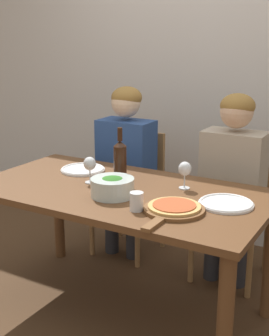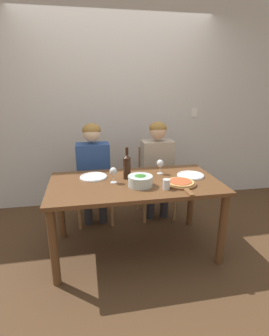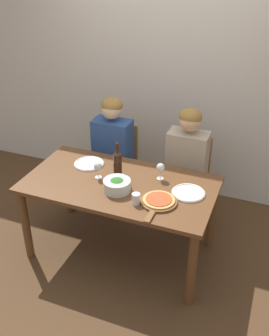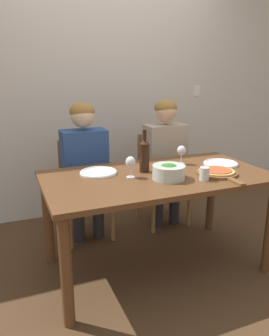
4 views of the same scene
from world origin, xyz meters
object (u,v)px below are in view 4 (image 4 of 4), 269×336
object	(u,v)px
person_woman	(85,160)
wine_glass_left	(131,163)
wine_glass_right	(181,151)
wine_bottle	(144,155)
water_tumbler	(204,174)
pizza_on_board	(218,173)
person_man	(166,152)
broccoli_bowl	(169,172)
chair_right	(160,174)
dinner_plate_right	(221,164)
chair_left	(83,184)
dinner_plate_left	(99,172)

from	to	relation	value
person_woman	wine_glass_left	distance (m)	0.68
wine_glass_left	wine_glass_right	distance (m)	0.53
wine_bottle	water_tumbler	size ratio (longest dim) A/B	3.49
person_woman	water_tumbler	xyz separation A→B (m)	(0.61, -0.89, 0.06)
person_woman	pizza_on_board	size ratio (longest dim) A/B	2.81
water_tumbler	wine_glass_left	bearing A→B (deg)	151.23
person_man	broccoli_bowl	bearing A→B (deg)	-116.18
chair_right	wine_glass_right	xyz separation A→B (m)	(-0.11, -0.58, 0.37)
person_man	dinner_plate_right	bearing A→B (deg)	-74.08
chair_left	dinner_plate_left	world-z (taller)	chair_left
person_man	dinner_plate_right	xyz separation A→B (m)	(0.17, -0.61, 0.02)
person_woman	broccoli_bowl	distance (m)	0.87
wine_glass_left	broccoli_bowl	bearing A→B (deg)	-28.56
dinner_plate_right	wine_glass_left	size ratio (longest dim) A/B	1.79
chair_right	person_man	bearing A→B (deg)	-90.00
chair_right	person_man	xyz separation A→B (m)	(0.00, -0.11, 0.25)
person_man	wine_glass_left	distance (m)	0.90
chair_left	dinner_plate_right	xyz separation A→B (m)	(0.95, -0.72, 0.28)
broccoli_bowl	dinner_plate_left	distance (m)	0.51
broccoli_bowl	dinner_plate_right	world-z (taller)	broccoli_bowl
person_woman	wine_glass_left	size ratio (longest dim) A/B	8.04
chair_left	wine_glass_right	bearing A→B (deg)	-41.16
person_man	pizza_on_board	distance (m)	0.82
wine_glass_right	person_woman	bearing A→B (deg)	144.50
dinner_plate_right	broccoli_bowl	bearing A→B (deg)	-163.46
wine_bottle	broccoli_bowl	xyz separation A→B (m)	(0.09, -0.22, -0.08)
broccoli_bowl	water_tumbler	xyz separation A→B (m)	(0.21, -0.12, -0.00)
chair_left	person_man	bearing A→B (deg)	-7.87
dinner_plate_left	pizza_on_board	distance (m)	0.86
chair_left	dinner_plate_right	distance (m)	1.22
dinner_plate_left	dinner_plate_right	xyz separation A→B (m)	(0.97, -0.14, 0.00)
dinner_plate_left	wine_glass_left	size ratio (longest dim) A/B	1.79
pizza_on_board	water_tumbler	distance (m)	0.18
wine_glass_right	wine_bottle	bearing A→B (deg)	-166.94
person_man	water_tumbler	world-z (taller)	person_man
chair_left	wine_glass_right	world-z (taller)	wine_glass_right
person_woman	wine_glass_left	bearing A→B (deg)	-75.71
pizza_on_board	person_woman	bearing A→B (deg)	133.07
wine_glass_right	water_tumbler	size ratio (longest dim) A/B	1.67
chair_right	wine_glass_right	world-z (taller)	wine_glass_right
person_man	chair_left	bearing A→B (deg)	172.13
person_woman	person_man	size ratio (longest dim) A/B	1.00
chair_right	wine_glass_left	distance (m)	1.04
wine_bottle	broccoli_bowl	size ratio (longest dim) A/B	1.39
wine_glass_right	broccoli_bowl	bearing A→B (deg)	-132.17
person_woman	person_man	bearing A→B (deg)	0.00
wine_bottle	dinner_plate_left	bearing A→B (deg)	165.24
wine_glass_right	water_tumbler	xyz separation A→B (m)	(-0.06, -0.42, -0.06)
person_man	water_tumbler	xyz separation A→B (m)	(-0.17, -0.89, 0.06)
chair_right	dinner_plate_left	distance (m)	1.02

